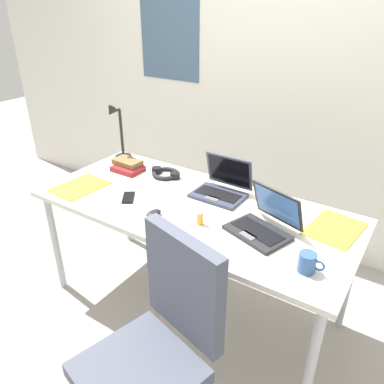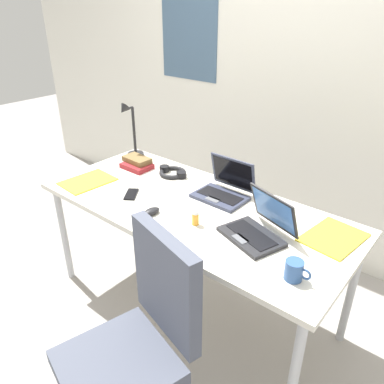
{
  "view_description": "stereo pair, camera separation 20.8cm",
  "coord_description": "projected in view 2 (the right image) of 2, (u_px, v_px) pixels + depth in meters",
  "views": [
    {
      "loc": [
        1.02,
        -1.54,
        1.77
      ],
      "look_at": [
        0.0,
        0.0,
        0.82
      ],
      "focal_mm": 35.32,
      "sensor_mm": 36.0,
      "label": 1
    },
    {
      "loc": [
        1.18,
        -1.42,
        1.77
      ],
      "look_at": [
        0.0,
        0.0,
        0.82
      ],
      "focal_mm": 35.32,
      "sensor_mm": 36.0,
      "label": 2
    }
  ],
  "objects": [
    {
      "name": "ground_plane",
      "position": [
        192.0,
        304.0,
        2.45
      ],
      "size": [
        12.0,
        12.0,
        0.0
      ],
      "primitive_type": "plane",
      "color": "gray"
    },
    {
      "name": "wall_back",
      "position": [
        294.0,
        74.0,
        2.61
      ],
      "size": [
        6.0,
        0.13,
        2.6
      ],
      "color": "silver",
      "rests_on": "ground_plane"
    },
    {
      "name": "desk",
      "position": [
        192.0,
        213.0,
        2.14
      ],
      "size": [
        1.8,
        0.8,
        0.74
      ],
      "color": "silver",
      "rests_on": "ground_plane"
    },
    {
      "name": "desk_lamp",
      "position": [
        130.0,
        130.0,
        2.67
      ],
      "size": [
        0.12,
        0.18,
        0.4
      ],
      "color": "black",
      "rests_on": "desk"
    },
    {
      "name": "laptop_front_left",
      "position": [
        224.0,
        189.0,
        2.18
      ],
      "size": [
        0.3,
        0.26,
        0.22
      ],
      "color": "#33384C",
      "rests_on": "desk"
    },
    {
      "name": "laptop_front_right",
      "position": [
        258.0,
        228.0,
        1.82
      ],
      "size": [
        0.36,
        0.35,
        0.21
      ],
      "color": "#232326",
      "rests_on": "desk"
    },
    {
      "name": "computer_mouse",
      "position": [
        152.0,
        211.0,
        2.01
      ],
      "size": [
        0.07,
        0.1,
        0.03
      ],
      "primitive_type": "ellipsoid",
      "rotation": [
        0.0,
        0.0,
        -0.11
      ],
      "color": "black",
      "rests_on": "desk"
    },
    {
      "name": "cell_phone",
      "position": [
        131.0,
        194.0,
        2.22
      ],
      "size": [
        0.13,
        0.15,
        0.01
      ],
      "primitive_type": "cube",
      "rotation": [
        0.0,
        0.0,
        0.62
      ],
      "color": "black",
      "rests_on": "desk"
    },
    {
      "name": "headphones",
      "position": [
        173.0,
        172.0,
        2.47
      ],
      "size": [
        0.21,
        0.18,
        0.04
      ],
      "color": "black",
      "rests_on": "desk"
    },
    {
      "name": "pill_bottle",
      "position": [
        195.0,
        217.0,
        1.91
      ],
      "size": [
        0.04,
        0.04,
        0.08
      ],
      "color": "gold",
      "rests_on": "desk"
    },
    {
      "name": "book_stack",
      "position": [
        137.0,
        163.0,
        2.56
      ],
      "size": [
        0.22,
        0.16,
        0.07
      ],
      "color": "maroon",
      "rests_on": "desk"
    },
    {
      "name": "paper_folder_front_right",
      "position": [
        333.0,
        237.0,
        1.82
      ],
      "size": [
        0.27,
        0.34,
        0.01
      ],
      "primitive_type": "cube",
      "rotation": [
        0.0,
        0.0,
        -0.13
      ],
      "color": "gold",
      "rests_on": "desk"
    },
    {
      "name": "paper_folder_by_keyboard",
      "position": [
        88.0,
        181.0,
        2.37
      ],
      "size": [
        0.25,
        0.33,
        0.01
      ],
      "primitive_type": "cube",
      "rotation": [
        0.0,
        0.0,
        -0.07
      ],
      "color": "gold",
      "rests_on": "desk"
    },
    {
      "name": "coffee_mug",
      "position": [
        294.0,
        270.0,
        1.54
      ],
      "size": [
        0.11,
        0.08,
        0.09
      ],
      "color": "#2D518C",
      "rests_on": "desk"
    },
    {
      "name": "office_chair",
      "position": [
        135.0,
        360.0,
        1.61
      ],
      "size": [
        0.54,
        0.59,
        0.97
      ],
      "color": "black",
      "rests_on": "ground_plane"
    }
  ]
}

